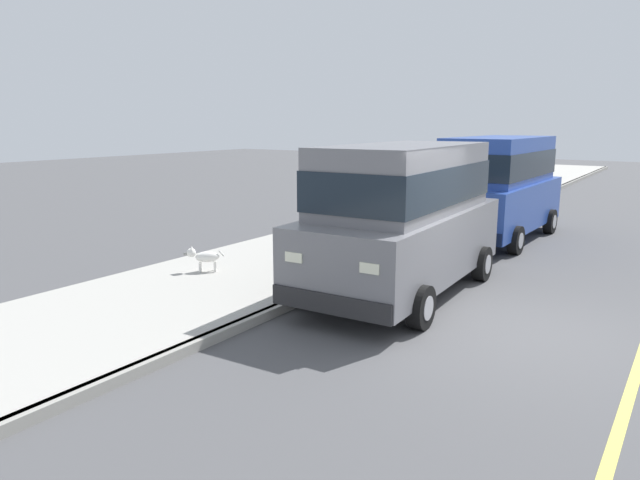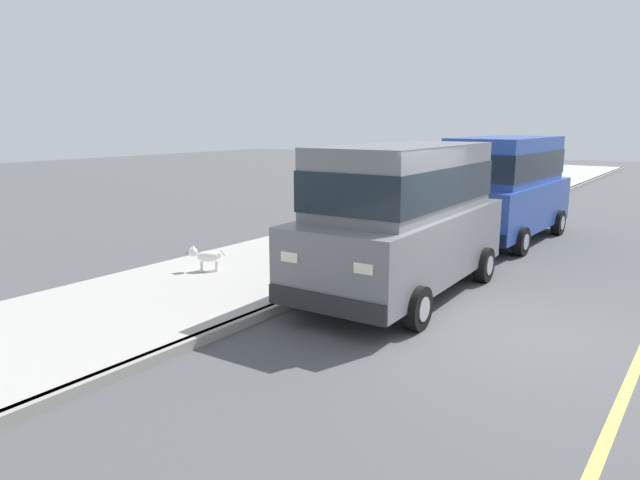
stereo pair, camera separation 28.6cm
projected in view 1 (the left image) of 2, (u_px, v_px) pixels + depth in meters
name	position (u px, v px, depth m)	size (l,w,h in m)	color
ground_plane	(515.00, 328.00, 8.17)	(80.00, 80.00, 0.00)	#4C4C4F
curb	(327.00, 288.00, 9.90)	(0.16, 64.00, 0.14)	gray
sidewalk	(247.00, 273.00, 10.89)	(3.60, 64.00, 0.14)	#A8A59E
car_grey_van	(403.00, 212.00, 9.62)	(2.27, 4.97, 2.52)	slate
car_blue_van	(498.00, 183.00, 14.20)	(2.21, 4.94, 2.52)	#28479E
dog_white	(204.00, 257.00, 10.67)	(0.60, 0.54, 0.49)	white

